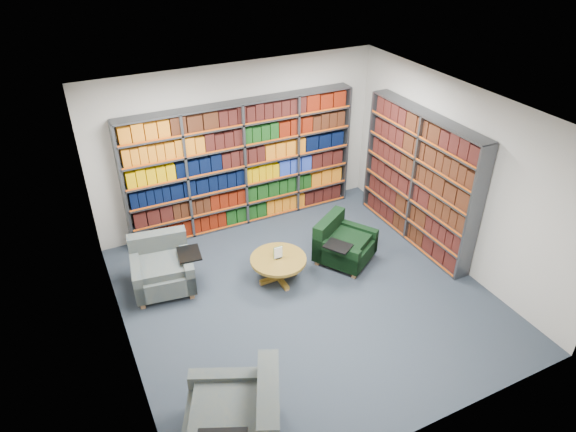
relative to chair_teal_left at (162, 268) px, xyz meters
name	(u,v)px	position (x,y,z in m)	size (l,w,h in m)	color
room_shell	(308,215)	(1.78, -1.19, 1.09)	(5.02, 5.02, 2.82)	#1F2730
bookshelf_back	(243,165)	(1.78, 1.15, 0.79)	(4.00, 0.28, 2.20)	#47494F
bookshelf_right	(418,180)	(4.13, -0.59, 0.79)	(0.28, 2.50, 2.20)	#47494F
chair_teal_left	(162,268)	(0.00, 0.00, 0.00)	(1.06, 0.96, 0.77)	#0E203E
chair_green_right	(341,244)	(2.71, -0.61, -0.03)	(1.08, 1.08, 0.71)	black
chair_teal_front	(242,422)	(0.07, -3.00, 0.05)	(1.29, 1.31, 0.89)	#0E203E
coffee_table	(278,263)	(1.59, -0.65, 0.00)	(0.84, 0.84, 0.59)	olive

